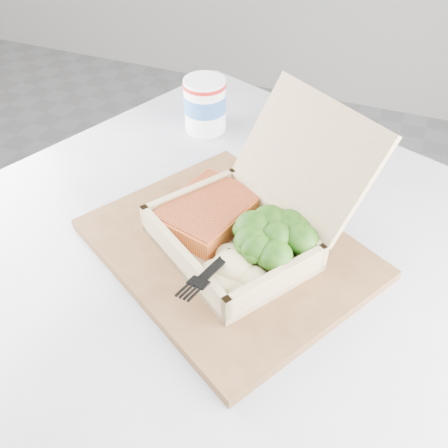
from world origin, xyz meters
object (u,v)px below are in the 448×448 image
at_px(takeout_container, 255,213).
at_px(paper_cup, 205,103).
at_px(cafe_table, 225,334).
at_px(serving_tray, 227,248).

relative_size(takeout_container, paper_cup, 3.27).
distance_m(cafe_table, serving_tray, 0.20).
bearing_deg(serving_tray, cafe_table, -135.14).
relative_size(cafe_table, paper_cup, 10.90).
relative_size(cafe_table, takeout_container, 3.33).
distance_m(serving_tray, takeout_container, 0.07).
height_order(serving_tray, paper_cup, paper_cup).
relative_size(serving_tray, paper_cup, 3.70).
xyz_separation_m(cafe_table, takeout_container, (0.03, 0.03, 0.25)).
bearing_deg(cafe_table, serving_tray, 44.86).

